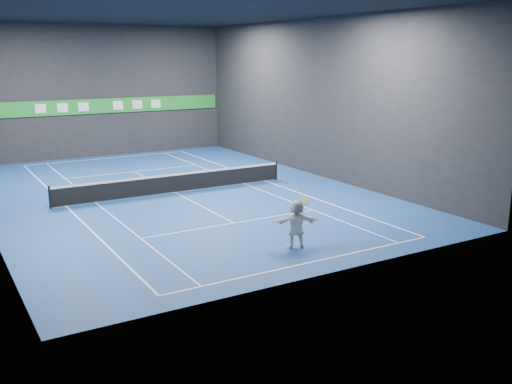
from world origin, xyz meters
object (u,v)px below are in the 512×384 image
player (296,224)px  tennis_net (175,182)px  tennis_racket (304,202)px  tennis_ball (287,183)px

player → tennis_net: 10.32m
player → tennis_racket: tennis_racket is taller
player → tennis_ball: size_ratio=25.41×
player → tennis_ball: 1.61m
player → tennis_racket: size_ratio=3.34×
player → tennis_racket: bearing=-151.4°
tennis_net → tennis_ball: bearing=-89.4°
tennis_net → tennis_racket: tennis_racket is taller
player → tennis_ball: bearing=12.1°
tennis_ball → tennis_racket: 1.12m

